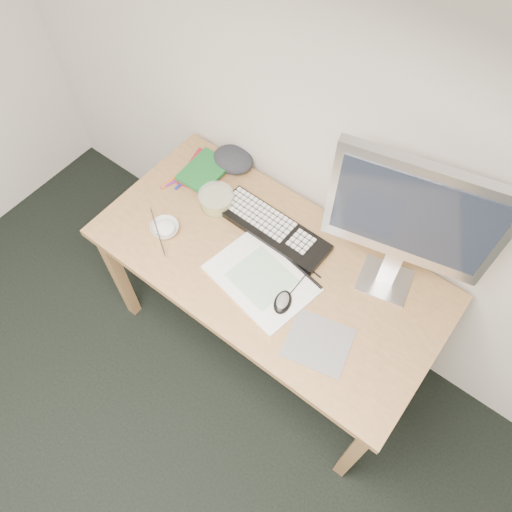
{
  "coord_description": "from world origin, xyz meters",
  "views": [
    {
      "loc": [
        0.51,
        0.6,
        2.42
      ],
      "look_at": [
        -0.1,
        1.38,
        0.83
      ],
      "focal_mm": 35.0,
      "sensor_mm": 36.0,
      "label": 1
    }
  ],
  "objects_px": {
    "desk": "(268,273)",
    "sketchpad": "(262,278)",
    "rice_bowl": "(165,229)",
    "monitor": "(412,219)",
    "keyboard": "(273,229)"
  },
  "relations": [
    {
      "from": "sketchpad",
      "to": "rice_bowl",
      "type": "relative_size",
      "value": 3.41
    },
    {
      "from": "sketchpad",
      "to": "monitor",
      "type": "bearing_deg",
      "value": 46.69
    },
    {
      "from": "desk",
      "to": "keyboard",
      "type": "bearing_deg",
      "value": 120.43
    },
    {
      "from": "monitor",
      "to": "rice_bowl",
      "type": "height_order",
      "value": "monitor"
    },
    {
      "from": "rice_bowl",
      "to": "sketchpad",
      "type": "bearing_deg",
      "value": 7.78
    },
    {
      "from": "desk",
      "to": "monitor",
      "type": "height_order",
      "value": "monitor"
    },
    {
      "from": "sketchpad",
      "to": "rice_bowl",
      "type": "bearing_deg",
      "value": -162.32
    },
    {
      "from": "desk",
      "to": "monitor",
      "type": "bearing_deg",
      "value": 27.04
    },
    {
      "from": "sketchpad",
      "to": "monitor",
      "type": "relative_size",
      "value": 0.61
    },
    {
      "from": "sketchpad",
      "to": "monitor",
      "type": "distance_m",
      "value": 0.61
    },
    {
      "from": "monitor",
      "to": "rice_bowl",
      "type": "xyz_separation_m",
      "value": [
        -0.82,
        -0.34,
        -0.38
      ]
    },
    {
      "from": "rice_bowl",
      "to": "monitor",
      "type": "bearing_deg",
      "value": 22.62
    },
    {
      "from": "desk",
      "to": "keyboard",
      "type": "relative_size",
      "value": 2.86
    },
    {
      "from": "desk",
      "to": "sketchpad",
      "type": "relative_size",
      "value": 3.57
    },
    {
      "from": "sketchpad",
      "to": "monitor",
      "type": "xyz_separation_m",
      "value": [
        0.38,
        0.28,
        0.39
      ]
    }
  ]
}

